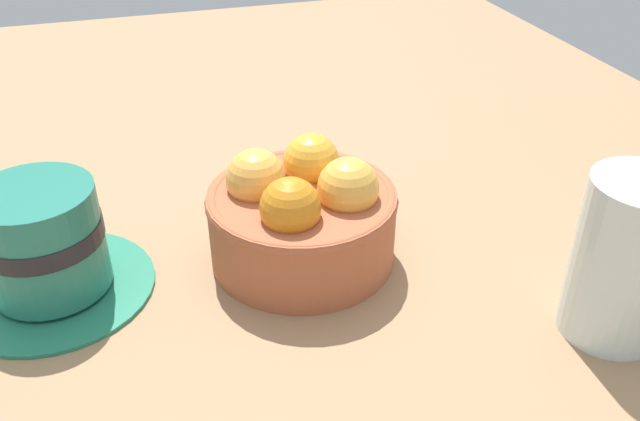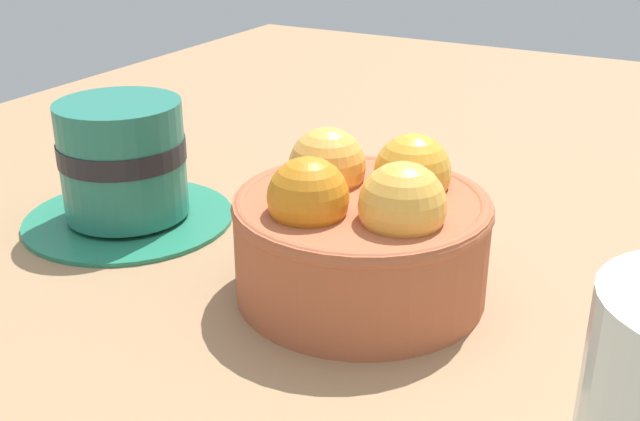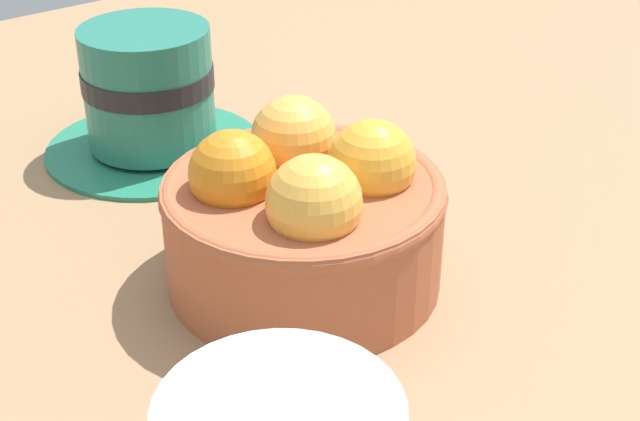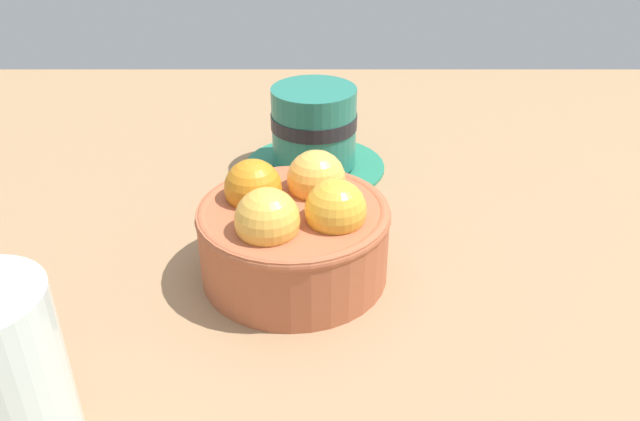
% 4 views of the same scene
% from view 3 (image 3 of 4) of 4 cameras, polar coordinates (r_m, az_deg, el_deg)
% --- Properties ---
extents(ground_plane, '(1.36, 0.97, 0.03)m').
position_cam_3_polar(ground_plane, '(0.49, -0.95, -5.90)').
color(ground_plane, '#997551').
extents(terracotta_bowl, '(0.14, 0.14, 0.09)m').
position_cam_3_polar(terracotta_bowl, '(0.46, -0.99, -0.29)').
color(terracotta_bowl, '#AD5938').
rests_on(terracotta_bowl, ground_plane).
extents(coffee_cup, '(0.14, 0.14, 0.08)m').
position_cam_3_polar(coffee_cup, '(0.60, -10.34, 6.90)').
color(coffee_cup, '#247A5A').
rests_on(coffee_cup, ground_plane).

